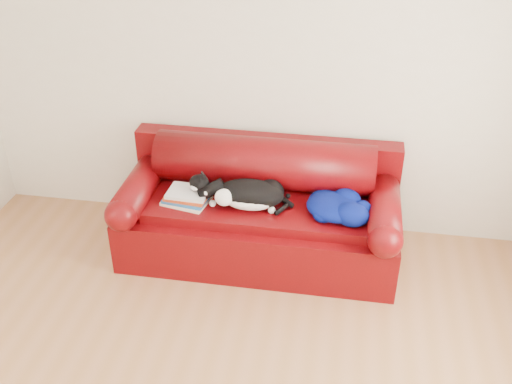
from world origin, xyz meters
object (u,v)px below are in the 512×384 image
book_stack (187,196)px  blanket (337,206)px  sofa_base (259,228)px  cat (249,195)px

book_stack → blanket: (1.11, 0.02, 0.02)m
blanket → sofa_base: bearing=170.7°
cat → blanket: 0.65m
sofa_base → cat: 0.38m
blanket → cat: bearing=-179.3°
cat → book_stack: bearing=164.3°
sofa_base → book_stack: size_ratio=5.68×
book_stack → blanket: size_ratio=0.69×
book_stack → cat: size_ratio=0.51×
cat → blanket: size_ratio=1.37×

